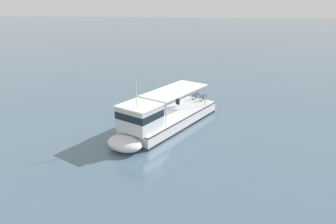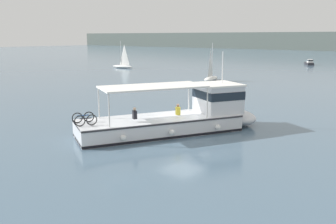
% 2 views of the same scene
% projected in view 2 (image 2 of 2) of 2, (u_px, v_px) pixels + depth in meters
% --- Properties ---
extents(ground_plane, '(400.00, 400.00, 0.00)m').
position_uv_depth(ground_plane, '(183.00, 134.00, 23.91)').
color(ground_plane, slate).
extents(ferry_main, '(8.50, 12.73, 5.32)m').
position_uv_depth(ferry_main, '(182.00, 116.00, 24.46)').
color(ferry_main, silver).
rests_on(ferry_main, ground).
extents(motorboat_horizon_west, '(3.02, 3.74, 1.26)m').
position_uv_depth(motorboat_horizon_west, '(309.00, 63.00, 80.65)').
color(motorboat_horizon_west, '#232328').
rests_on(motorboat_horizon_west, ground).
extents(sailboat_near_port, '(2.68, 5.00, 5.40)m').
position_uv_depth(sailboat_near_port, '(211.00, 77.00, 52.16)').
color(sailboat_near_port, white).
rests_on(sailboat_near_port, ground).
extents(sailboat_off_bow, '(4.97, 2.20, 5.40)m').
position_uv_depth(sailboat_off_bow, '(123.00, 65.00, 73.15)').
color(sailboat_off_bow, white).
rests_on(sailboat_off_bow, ground).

